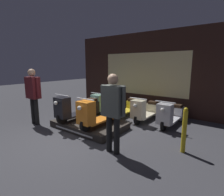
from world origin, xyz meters
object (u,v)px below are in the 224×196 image
at_px(scooter_backrow_0, 107,104).
at_px(person_right_browsing, 113,107).
at_px(scooter_backrow_2, 146,110).
at_px(street_bollard, 184,130).
at_px(scooter_display_right, 101,113).
at_px(scooter_backrow_1, 125,107).
at_px(scooter_display_left, 78,108).
at_px(scooter_backrow_3, 171,114).
at_px(person_left_browsing, 33,91).

height_order(scooter_backrow_0, person_right_browsing, person_right_browsing).
bearing_deg(scooter_backrow_2, scooter_backrow_0, 180.00).
xyz_separation_m(scooter_backrow_0, street_bollard, (3.46, -1.64, 0.15)).
bearing_deg(scooter_display_right, scooter_backrow_2, 72.58).
bearing_deg(scooter_display_right, person_right_browsing, -37.74).
xyz_separation_m(scooter_backrow_0, person_right_browsing, (2.22, -2.57, 0.68)).
xyz_separation_m(scooter_display_right, scooter_backrow_1, (-0.32, 1.78, -0.19)).
relative_size(scooter_display_left, person_right_browsing, 0.98).
height_order(scooter_backrow_3, person_left_browsing, person_left_browsing).
bearing_deg(scooter_backrow_1, person_right_browsing, -62.52).
height_order(scooter_backrow_2, person_right_browsing, person_right_browsing).
bearing_deg(scooter_backrow_0, scooter_backrow_2, 0.00).
distance_m(scooter_display_right, person_left_browsing, 2.35).
distance_m(scooter_backrow_3, person_right_browsing, 2.70).
bearing_deg(scooter_display_left, person_right_browsing, -21.68).
bearing_deg(person_right_browsing, street_bollard, 37.04).
relative_size(scooter_display_left, street_bollard, 1.66).
distance_m(scooter_backrow_1, person_right_browsing, 2.98).
bearing_deg(scooter_backrow_3, person_left_browsing, -144.29).
xyz_separation_m(scooter_backrow_3, person_right_browsing, (-0.42, -2.57, 0.68)).
bearing_deg(scooter_backrow_0, person_right_browsing, -49.26).
distance_m(scooter_backrow_1, scooter_backrow_3, 1.76).
height_order(scooter_backrow_0, scooter_backrow_3, same).
distance_m(scooter_display_right, scooter_backrow_0, 2.16).
bearing_deg(scooter_backrow_2, scooter_backrow_3, 0.00).
bearing_deg(scooter_display_right, scooter_backrow_0, 123.85).
relative_size(scooter_backrow_2, street_bollard, 1.66).
distance_m(scooter_backrow_1, street_bollard, 3.06).
xyz_separation_m(scooter_backrow_0, scooter_backrow_3, (2.63, 0.00, 0.00)).
relative_size(scooter_backrow_2, person_right_browsing, 0.98).
distance_m(scooter_display_left, person_right_browsing, 2.19).
height_order(scooter_backrow_1, street_bollard, street_bollard).
bearing_deg(scooter_backrow_3, scooter_backrow_1, 180.00).
distance_m(scooter_display_left, person_left_browsing, 1.51).
distance_m(scooter_backrow_0, scooter_backrow_1, 0.88).
height_order(scooter_display_left, scooter_backrow_3, scooter_display_left).
bearing_deg(scooter_display_left, street_bollard, 2.59).
bearing_deg(person_right_browsing, scooter_display_left, 158.32).
xyz_separation_m(scooter_backrow_1, person_right_browsing, (1.34, -2.57, 0.68)).
distance_m(scooter_backrow_3, street_bollard, 1.84).
relative_size(scooter_backrow_0, scooter_backrow_2, 1.00).
bearing_deg(scooter_display_right, scooter_display_left, 180.00).
height_order(scooter_display_left, scooter_backrow_1, scooter_display_left).
bearing_deg(street_bollard, scooter_display_right, -176.31).
xyz_separation_m(scooter_backrow_0, scooter_backrow_1, (0.88, 0.00, 0.00)).
bearing_deg(scooter_display_right, scooter_backrow_3, 51.13).
distance_m(person_left_browsing, street_bollard, 4.54).
xyz_separation_m(scooter_display_left, person_left_browsing, (-1.18, -0.79, 0.53)).
relative_size(scooter_display_right, street_bollard, 1.66).
height_order(scooter_backrow_0, scooter_backrow_2, same).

